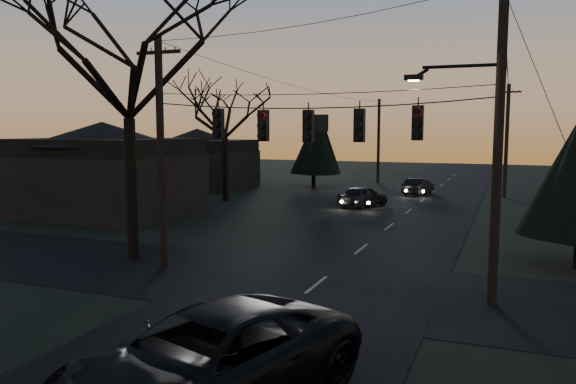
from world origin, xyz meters
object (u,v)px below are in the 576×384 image
at_px(utility_pole_right, 491,304).
at_px(utility_pole_left, 164,269).
at_px(utility_pole_far_r, 504,197).
at_px(bare_tree_left, 127,60).
at_px(suv_near, 208,362).
at_px(sedan_oncoming_a, 363,196).
at_px(utility_pole_far_l, 378,183).
at_px(sedan_oncoming_b, 419,187).

bearing_deg(utility_pole_right, utility_pole_left, 180.00).
bearing_deg(utility_pole_far_r, bare_tree_left, -116.34).
bearing_deg(suv_near, sedan_oncoming_a, 117.19).
xyz_separation_m(suv_near, sedan_oncoming_a, (-4.00, 27.58, -0.20)).
relative_size(utility_pole_right, utility_pole_left, 1.18).
xyz_separation_m(utility_pole_right, bare_tree_left, (-13.46, 0.81, 7.82)).
bearing_deg(utility_pole_far_l, sedan_oncoming_b, -59.24).
bearing_deg(suv_near, utility_pole_far_r, 101.61).
relative_size(utility_pole_right, sedan_oncoming_a, 2.43).
distance_m(utility_pole_left, bare_tree_left, 8.10).
xyz_separation_m(utility_pole_right, utility_pole_left, (-11.50, 0.00, 0.00)).
distance_m(utility_pole_far_l, suv_near, 45.08).
distance_m(utility_pole_right, sedan_oncoming_b, 27.99).
xyz_separation_m(utility_pole_right, sedan_oncoming_a, (-8.70, 19.02, 0.70)).
distance_m(sedan_oncoming_a, sedan_oncoming_b, 8.58).
xyz_separation_m(bare_tree_left, sedan_oncoming_a, (4.76, 18.21, -7.12)).
xyz_separation_m(utility_pole_far_l, sedan_oncoming_b, (5.20, -8.74, 0.65)).
height_order(utility_pole_right, bare_tree_left, bare_tree_left).
bearing_deg(sedan_oncoming_a, utility_pole_far_l, -59.61).
height_order(bare_tree_left, suv_near, bare_tree_left).
relative_size(utility_pole_far_r, sedan_oncoming_a, 2.07).
height_order(utility_pole_left, sedan_oncoming_b, utility_pole_left).
distance_m(utility_pole_right, utility_pole_far_r, 28.00).
xyz_separation_m(utility_pole_far_r, utility_pole_far_l, (-11.50, 8.00, 0.00)).
height_order(utility_pole_far_r, sedan_oncoming_a, utility_pole_far_r).
bearing_deg(utility_pole_right, suv_near, -118.77).
bearing_deg(utility_pole_far_l, utility_pole_right, -72.28).
relative_size(utility_pole_far_l, bare_tree_left, 0.72).
xyz_separation_m(utility_pole_left, sedan_oncoming_a, (2.80, 19.02, 0.70)).
relative_size(utility_pole_far_l, sedan_oncoming_b, 2.03).
relative_size(utility_pole_right, sedan_oncoming_b, 2.54).
xyz_separation_m(utility_pole_far_l, bare_tree_left, (-1.96, -35.19, 7.82)).
bearing_deg(utility_pole_far_l, utility_pole_left, -90.00).
xyz_separation_m(utility_pole_left, utility_pole_far_r, (11.50, 28.00, 0.00)).
distance_m(utility_pole_far_r, utility_pole_far_l, 14.01).
height_order(utility_pole_right, sedan_oncoming_a, utility_pole_right).
height_order(utility_pole_far_l, sedan_oncoming_b, utility_pole_far_l).
relative_size(sedan_oncoming_a, sedan_oncoming_b, 1.04).
bearing_deg(suv_near, sedan_oncoming_b, 111.49).
bearing_deg(utility_pole_left, utility_pole_far_r, 67.67).
bearing_deg(utility_pole_far_l, sedan_oncoming_a, -80.64).
relative_size(utility_pole_far_r, utility_pole_far_l, 1.06).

